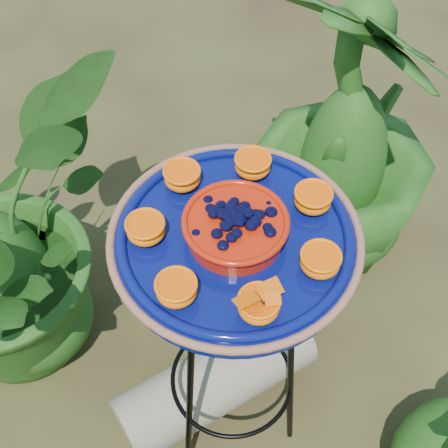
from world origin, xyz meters
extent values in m
torus|color=black|center=(0.06, 0.07, 0.93)|extent=(0.32, 0.32, 0.02)
torus|color=black|center=(0.06, 0.07, 0.32)|extent=(0.40, 0.40, 0.01)
cylinder|color=black|center=(0.09, 0.22, 0.46)|extent=(0.04, 0.09, 0.93)
cylinder|color=black|center=(-0.09, 0.03, 0.46)|extent=(0.09, 0.04, 0.93)
cylinder|color=black|center=(0.17, -0.03, 0.46)|extent=(0.08, 0.07, 0.93)
cylinder|color=#070E55|center=(0.06, 0.07, 0.96)|extent=(0.56, 0.56, 0.04)
torus|color=#9B5D46|center=(0.06, 0.07, 0.98)|extent=(0.50, 0.50, 0.02)
torus|color=#070E55|center=(0.06, 0.07, 0.98)|extent=(0.46, 0.46, 0.02)
cylinder|color=#B31C06|center=(0.06, 0.07, 1.00)|extent=(0.22, 0.22, 0.05)
torus|color=#B31C06|center=(0.06, 0.07, 1.03)|extent=(0.20, 0.20, 0.01)
ellipsoid|color=black|center=(0.06, 0.07, 1.03)|extent=(0.16, 0.16, 0.03)
ellipsoid|color=#FF6C02|center=(0.23, 0.07, 1.00)|extent=(0.07, 0.07, 0.04)
cylinder|color=#FF6F05|center=(0.23, 0.07, 1.02)|extent=(0.07, 0.07, 0.01)
ellipsoid|color=#FF6C02|center=(0.17, 0.20, 1.00)|extent=(0.07, 0.07, 0.04)
cylinder|color=#FF6F05|center=(0.17, 0.20, 1.02)|extent=(0.07, 0.07, 0.01)
ellipsoid|color=#FF6C02|center=(0.02, 0.24, 1.00)|extent=(0.07, 0.07, 0.04)
cylinder|color=#FF6F05|center=(0.02, 0.24, 1.02)|extent=(0.07, 0.07, 0.01)
ellipsoid|color=#FF6C02|center=(-0.09, 0.15, 1.00)|extent=(0.07, 0.07, 0.04)
cylinder|color=#FF6F05|center=(-0.09, 0.15, 1.02)|extent=(0.07, 0.07, 0.01)
ellipsoid|color=#FF6C02|center=(-0.10, 0.01, 1.00)|extent=(0.07, 0.07, 0.04)
cylinder|color=#FF6F05|center=(-0.10, 0.01, 1.02)|extent=(0.07, 0.07, 0.01)
ellipsoid|color=#FF6C02|center=(0.01, -0.09, 1.00)|extent=(0.07, 0.07, 0.04)
cylinder|color=#FF6F05|center=(0.01, -0.09, 1.02)|extent=(0.07, 0.07, 0.01)
ellipsoid|color=#FF6C02|center=(0.16, -0.06, 1.00)|extent=(0.07, 0.07, 0.04)
cylinder|color=#FF6F05|center=(0.16, -0.06, 1.02)|extent=(0.07, 0.07, 0.01)
cylinder|color=black|center=(0.01, -0.09, 1.03)|extent=(0.01, 0.03, 0.00)
cube|color=#F75B04|center=(-0.01, -0.09, 1.03)|extent=(0.04, 0.03, 0.01)
cube|color=#F75B04|center=(0.04, -0.09, 1.03)|extent=(0.04, 0.03, 0.01)
cylinder|color=gray|center=(0.06, 0.17, 0.11)|extent=(0.64, 0.25, 0.21)
imported|color=#234813|center=(0.73, 0.54, 0.54)|extent=(0.75, 0.75, 1.08)
camera|label=1|loc=(-0.30, -0.54, 1.94)|focal=50.00mm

